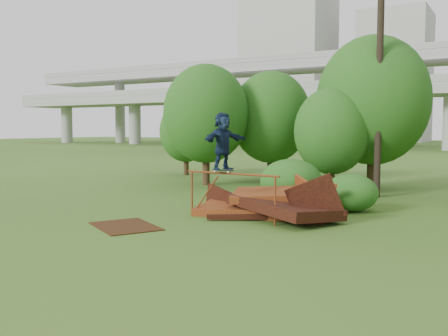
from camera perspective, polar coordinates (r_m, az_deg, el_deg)
The scene contains 16 objects.
ground at distance 14.38m, azimuth -1.28°, elevation -7.04°, with size 240.00×240.00×0.00m, color #2D5116.
scrap_pile at distance 16.39m, azimuth 5.12°, elevation -4.22°, with size 5.50×3.55×1.82m.
grind_rail at distance 15.67m, azimuth 0.83°, elevation -1.81°, with size 3.44×0.33×1.50m.
skateboard at distance 15.81m, azimuth -0.14°, elevation -0.26°, with size 0.74×0.25×0.08m.
skater at distance 15.76m, azimuth -0.14°, elevation 3.09°, with size 1.69×0.54×1.82m, color #112039.
flat_plate at distance 15.05m, azimuth -11.19°, elevation -6.55°, with size 2.21×1.58×0.03m, color #341C0B.
tree_0 at distance 25.45m, azimuth -2.08°, elevation 6.21°, with size 4.36×4.36×6.14m.
tree_1 at distance 26.99m, azimuth 5.37°, elevation 5.81°, with size 4.29×4.29×5.97m.
tree_2 at distance 22.43m, azimuth 12.21°, elevation 4.13°, with size 3.33×3.33×4.69m.
tree_3 at distance 23.93m, azimuth 16.64°, elevation 7.39°, with size 5.13×5.13×7.12m.
tree_6 at distance 31.05m, azimuth -4.36°, elevation 4.18°, with size 3.30×3.30×4.61m.
shrub_left at distance 19.68m, azimuth 7.65°, elevation -1.44°, with size 2.46×2.27×1.70m, color #134412.
shrub_right at distance 17.89m, azimuth 14.31°, elevation -2.75°, with size 1.87×1.71×1.32m, color #134412.
utility_pole at distance 21.89m, azimuth 17.31°, elevation 9.06°, with size 1.40×0.28×9.24m.
building_left at distance 117.14m, azimuth 7.45°, elevation 11.65°, with size 18.00×16.00×35.00m, color #9E9E99.
building_right at distance 116.89m, azimuth 18.94°, elevation 9.74°, with size 14.00×14.00×28.00m, color #9E9E99.
Camera 1 is at (7.39, -11.99, 2.88)m, focal length 40.00 mm.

